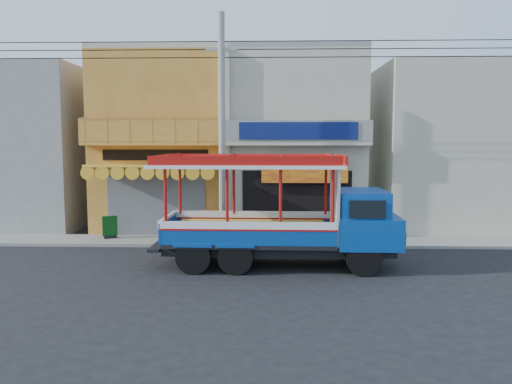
# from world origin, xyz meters

# --- Properties ---
(ground) EXTENTS (90.00, 90.00, 0.00)m
(ground) POSITION_xyz_m (0.00, 0.00, 0.00)
(ground) COLOR black
(ground) RESTS_ON ground
(sidewalk) EXTENTS (30.00, 2.00, 0.12)m
(sidewalk) POSITION_xyz_m (0.00, 4.00, 0.06)
(sidewalk) COLOR slate
(sidewalk) RESTS_ON ground
(shophouse_left) EXTENTS (6.00, 7.50, 8.24)m
(shophouse_left) POSITION_xyz_m (-4.00, 7.96, 4.11)
(shophouse_left) COLOR #BB7829
(shophouse_left) RESTS_ON ground
(shophouse_right) EXTENTS (6.00, 6.75, 8.24)m
(shophouse_right) POSITION_xyz_m (2.00, 7.96, 4.11)
(shophouse_right) COLOR #B6AF95
(shophouse_right) RESTS_ON ground
(party_pilaster) EXTENTS (0.35, 0.30, 8.00)m
(party_pilaster) POSITION_xyz_m (-1.00, 4.85, 4.00)
(party_pilaster) COLOR #B6AF95
(party_pilaster) RESTS_ON ground
(filler_building_left) EXTENTS (6.00, 6.00, 7.60)m
(filler_building_left) POSITION_xyz_m (-11.00, 8.00, 3.80)
(filler_building_left) COLOR gray
(filler_building_left) RESTS_ON ground
(filler_building_right) EXTENTS (6.00, 6.00, 7.60)m
(filler_building_right) POSITION_xyz_m (9.00, 8.00, 3.80)
(filler_building_right) COLOR #B6AF95
(filler_building_right) RESTS_ON ground
(utility_pole) EXTENTS (28.00, 0.26, 9.00)m
(utility_pole) POSITION_xyz_m (-0.85, 3.30, 5.03)
(utility_pole) COLOR gray
(utility_pole) RESTS_ON ground
(songthaew_truck) EXTENTS (7.95, 2.79, 3.69)m
(songthaew_truck) POSITION_xyz_m (1.67, 0.14, 1.78)
(songthaew_truck) COLOR black
(songthaew_truck) RESTS_ON ground
(green_sign) EXTENTS (0.58, 0.46, 0.93)m
(green_sign) POSITION_xyz_m (-5.79, 4.21, 0.51)
(green_sign) COLOR black
(green_sign) RESTS_ON sidewalk
(potted_plant_a) EXTENTS (0.97, 0.90, 0.90)m
(potted_plant_a) POSITION_xyz_m (3.62, 3.93, 0.57)
(potted_plant_a) COLOR #255117
(potted_plant_a) RESTS_ON sidewalk
(potted_plant_b) EXTENTS (0.73, 0.73, 1.04)m
(potted_plant_b) POSITION_xyz_m (4.09, 4.24, 0.64)
(potted_plant_b) COLOR #255117
(potted_plant_b) RESTS_ON sidewalk
(potted_plant_c) EXTENTS (0.76, 0.76, 0.99)m
(potted_plant_c) POSITION_xyz_m (4.45, 4.50, 0.62)
(potted_plant_c) COLOR #255117
(potted_plant_c) RESTS_ON sidewalk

